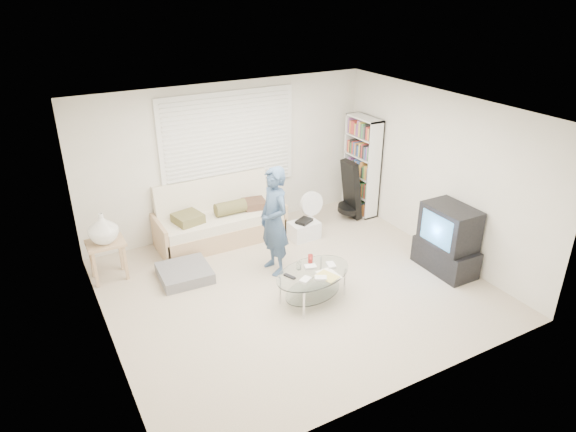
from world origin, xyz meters
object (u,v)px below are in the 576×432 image
futon_sofa (220,221)px  bookshelf (362,166)px  coffee_table (313,277)px  tv_unit (448,240)px

futon_sofa → bookshelf: (2.69, -0.19, 0.56)m
bookshelf → coffee_table: size_ratio=1.39×
bookshelf → tv_unit: size_ratio=1.75×
tv_unit → coffee_table: size_ratio=0.79×
tv_unit → coffee_table: 2.15m
futon_sofa → tv_unit: 3.59m
bookshelf → tv_unit: 2.35m
bookshelf → coffee_table: bearing=-137.8°
bookshelf → tv_unit: bookshelf is taller
futon_sofa → tv_unit: tv_unit is taller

